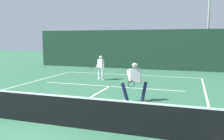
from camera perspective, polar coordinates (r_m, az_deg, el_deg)
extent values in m
plane|color=#336C4C|center=(8.04, -15.90, -12.22)|extent=(80.00, 80.00, 0.00)
cube|color=white|center=(17.95, 4.24, -1.16)|extent=(10.13, 0.10, 0.01)
cube|color=white|center=(13.58, -0.57, -3.90)|extent=(8.26, 0.10, 0.01)
cube|color=white|center=(10.71, -6.15, -7.03)|extent=(0.10, 6.40, 0.01)
cube|color=black|center=(7.90, -16.02, -9.06)|extent=(10.92, 0.02, 0.92)
cube|color=white|center=(7.78, -16.15, -5.61)|extent=(10.92, 0.03, 0.05)
cylinder|color=#1E234C|center=(10.43, 7.62, -5.10)|extent=(0.34, 0.27, 0.85)
cylinder|color=#1E234C|center=(10.22, 3.09, -5.30)|extent=(0.40, 0.31, 0.85)
ellipsoid|color=white|center=(10.51, 7.59, -7.08)|extent=(0.28, 0.22, 0.09)
ellipsoid|color=white|center=(10.31, 3.08, -7.33)|extent=(0.28, 0.22, 0.09)
cube|color=silver|center=(10.18, 5.43, -1.29)|extent=(0.55, 0.52, 0.63)
cylinder|color=beige|center=(10.25, 6.73, -1.40)|extent=(0.20, 0.17, 0.65)
cylinder|color=beige|center=(10.13, 4.11, -1.47)|extent=(0.35, 0.54, 0.49)
sphere|color=beige|center=(10.13, 5.46, 1.08)|extent=(0.22, 0.22, 0.22)
cylinder|color=white|center=(10.13, 5.46, 1.30)|extent=(0.33, 0.33, 0.04)
cylinder|color=black|center=(9.92, 4.15, -2.98)|extent=(0.15, 0.24, 0.03)
torus|color=black|center=(9.59, 4.63, -3.34)|extent=(0.27, 0.16, 0.29)
cylinder|color=silver|center=(15.59, -2.22, -0.96)|extent=(0.20, 0.19, 0.80)
cylinder|color=silver|center=(15.84, -3.09, -0.84)|extent=(0.20, 0.19, 0.80)
ellipsoid|color=white|center=(15.65, -2.22, -2.25)|extent=(0.28, 0.21, 0.09)
ellipsoid|color=white|center=(15.89, -3.08, -2.10)|extent=(0.28, 0.21, 0.09)
cube|color=silver|center=(15.63, -2.68, 1.57)|extent=(0.47, 0.38, 0.56)
cylinder|color=beige|center=(15.47, -2.09, 1.42)|extent=(0.23, 0.17, 0.62)
cylinder|color=beige|center=(15.80, -3.25, 1.53)|extent=(0.28, 0.45, 0.54)
sphere|color=beige|center=(15.60, -2.68, 3.04)|extent=(0.21, 0.21, 0.21)
cylinder|color=white|center=(15.59, -2.69, 3.18)|extent=(0.31, 0.31, 0.04)
cylinder|color=black|center=(15.69, -4.04, 0.70)|extent=(0.14, 0.25, 0.03)
torus|color=black|center=(15.47, -4.97, 0.59)|extent=(0.28, 0.15, 0.29)
sphere|color=#D1E033|center=(11.06, -13.60, -6.57)|extent=(0.07, 0.07, 0.07)
sphere|color=#D1E033|center=(12.04, -12.41, -5.39)|extent=(0.07, 0.07, 0.07)
cube|color=#1A3728|center=(21.41, 6.76, 4.86)|extent=(20.07, 0.12, 3.48)
cylinder|color=#9EA39E|center=(22.74, 21.89, 8.88)|extent=(0.18, 0.18, 6.93)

